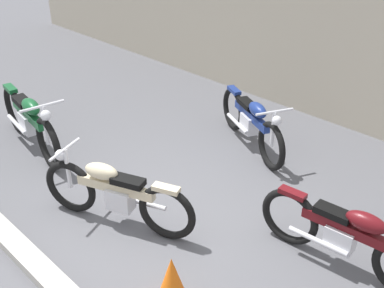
% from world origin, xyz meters
% --- Properties ---
extents(ground_plane, '(40.00, 40.00, 0.00)m').
position_xyz_m(ground_plane, '(0.00, 0.00, 0.00)').
color(ground_plane, '#56565B').
extents(building_wall, '(18.00, 0.30, 2.75)m').
position_xyz_m(building_wall, '(0.00, 4.20, 1.38)').
color(building_wall, '#B2A893').
rests_on(building_wall, ground_plane).
extents(curb_strip, '(18.00, 0.24, 0.12)m').
position_xyz_m(curb_strip, '(0.00, -1.23, 0.06)').
color(curb_strip, '#B7B2A8').
rests_on(curb_strip, ground_plane).
extents(traffic_cone, '(0.32, 0.32, 0.55)m').
position_xyz_m(traffic_cone, '(0.96, -0.51, 0.28)').
color(traffic_cone, orange).
rests_on(traffic_cone, ground_plane).
extents(motorcycle_cream, '(1.88, 0.91, 0.89)m').
position_xyz_m(motorcycle_cream, '(-0.38, -0.15, 0.43)').
color(motorcycle_cream, black).
rests_on(motorcycle_cream, ground_plane).
extents(motorcycle_blue, '(1.84, 1.01, 0.90)m').
position_xyz_m(motorcycle_blue, '(-0.41, 2.41, 0.43)').
color(motorcycle_blue, black).
rests_on(motorcycle_blue, ground_plane).
extents(motorcycle_green, '(2.18, 0.61, 0.98)m').
position_xyz_m(motorcycle_green, '(-2.73, 0.06, 0.47)').
color(motorcycle_green, black).
rests_on(motorcycle_green, ground_plane).
extents(motorcycle_maroon, '(1.95, 0.55, 0.88)m').
position_xyz_m(motorcycle_maroon, '(1.89, 1.06, 0.42)').
color(motorcycle_maroon, black).
rests_on(motorcycle_maroon, ground_plane).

